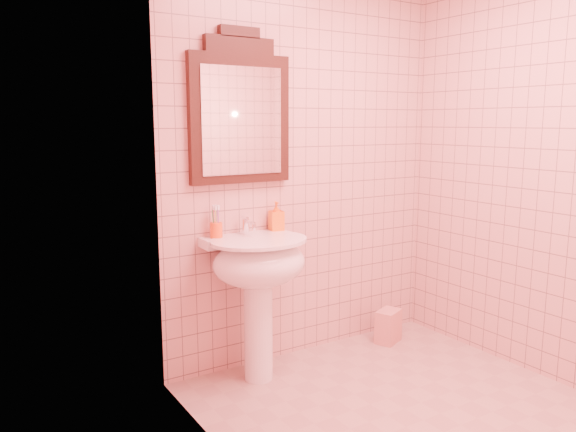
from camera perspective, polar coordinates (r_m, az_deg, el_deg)
floor at (r=3.18m, az=13.60°, el=-19.51°), size 2.20×2.20×0.00m
back_wall at (r=3.64m, az=1.82°, el=5.12°), size 2.00×0.02×2.50m
pedestal_sink at (r=3.29m, az=-3.01°, el=-5.76°), size 0.58×0.58×0.86m
faucet at (r=3.35m, az=-4.20°, el=-0.97°), size 0.04×0.16×0.11m
mirror at (r=3.35m, az=-4.87°, el=10.46°), size 0.65×0.06×0.90m
toothbrush_cup at (r=3.29m, az=-7.30°, el=-1.36°), size 0.07×0.07×0.17m
soap_dispenser at (r=3.48m, az=-1.19°, el=-0.01°), size 0.10×0.10×0.18m
towel at (r=4.07m, az=10.15°, el=-10.96°), size 0.22×0.19×0.23m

